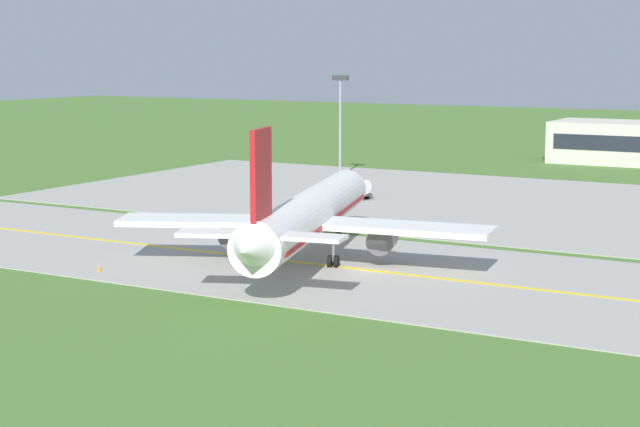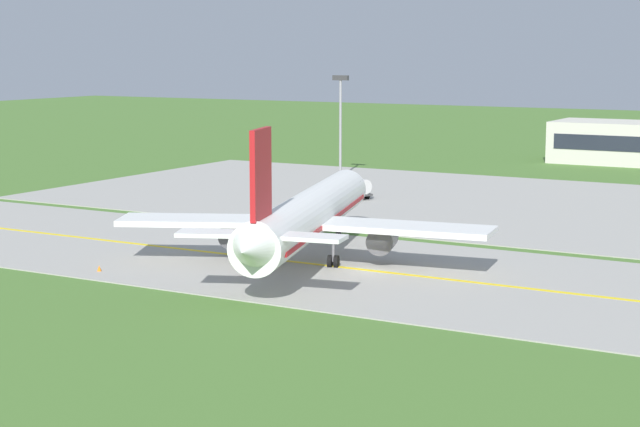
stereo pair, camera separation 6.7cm
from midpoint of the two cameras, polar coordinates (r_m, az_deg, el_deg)
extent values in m
plane|color=#47702D|center=(87.58, 2.54, -3.15)|extent=(500.00, 500.00, 0.00)
cube|color=#9E9B93|center=(87.57, 2.54, -3.12)|extent=(240.00, 28.00, 0.10)
cube|color=#9E9B93|center=(123.22, 15.63, 0.06)|extent=(140.00, 52.00, 0.10)
cube|color=yellow|center=(87.56, 2.54, -3.08)|extent=(220.00, 0.60, 0.01)
cylinder|color=white|center=(90.52, -0.64, -0.05)|extent=(13.69, 33.70, 4.00)
cone|color=white|center=(108.14, 1.55, 1.41)|extent=(4.39, 3.59, 3.80)
cone|color=white|center=(72.92, -3.93, -1.92)|extent=(4.18, 4.05, 3.40)
cube|color=red|center=(90.60, -0.64, -0.36)|extent=(12.98, 31.12, 0.36)
cube|color=#1E232D|center=(105.91, 1.33, 1.64)|extent=(3.78, 2.71, 0.70)
cube|color=white|center=(90.82, -6.19, -0.39)|extent=(15.63, 10.66, 0.50)
cylinder|color=#47474C|center=(92.32, -4.60, -1.09)|extent=(3.19, 3.92, 2.30)
cylinder|color=black|center=(93.83, -4.31, -0.93)|extent=(2.08, 0.85, 2.10)
cube|color=white|center=(86.93, 4.49, -0.78)|extent=(15.56, 7.06, 0.50)
cylinder|color=#47474C|center=(89.41, 3.39, -1.41)|extent=(3.19, 3.92, 2.30)
cylinder|color=black|center=(90.96, 3.55, -1.23)|extent=(2.08, 0.85, 2.10)
cube|color=red|center=(75.41, -3.24, 2.17)|extent=(1.66, 4.33, 6.50)
cube|color=white|center=(76.79, -5.55, -1.09)|extent=(6.46, 4.54, 0.30)
cube|color=white|center=(75.08, -0.90, -1.28)|extent=(6.34, 3.49, 0.30)
cylinder|color=slate|center=(103.51, 1.00, -0.50)|extent=(0.24, 0.24, 1.65)
cylinder|color=black|center=(103.65, 1.00, -0.95)|extent=(0.65, 1.15, 1.10)
cylinder|color=slate|center=(89.72, -2.55, -1.97)|extent=(0.24, 0.24, 1.65)
cylinder|color=black|center=(89.95, -2.71, -2.47)|extent=(0.65, 1.15, 1.10)
cylinder|color=black|center=(89.81, -2.37, -2.49)|extent=(0.65, 1.15, 1.10)
cylinder|color=slate|center=(88.53, 0.71, -2.10)|extent=(0.24, 0.24, 1.65)
cylinder|color=black|center=(88.75, 0.53, -2.62)|extent=(0.65, 1.15, 1.10)
cylinder|color=black|center=(88.64, 0.88, -2.63)|extent=(0.65, 1.15, 1.10)
cube|color=red|center=(131.75, 1.17, 1.57)|extent=(2.51, 2.60, 1.80)
cube|color=#1E232D|center=(132.33, 0.98, 1.74)|extent=(0.93, 1.70, 0.81)
cylinder|color=silver|center=(129.30, 1.94, 1.54)|extent=(4.56, 3.49, 1.80)
cube|color=#383838|center=(129.43, 1.94, 1.09)|extent=(4.70, 3.76, 0.24)
cylinder|color=orange|center=(131.63, 1.18, 2.01)|extent=(0.20, 0.20, 0.18)
cylinder|color=black|center=(131.32, 0.82, 1.09)|extent=(0.94, 0.67, 0.90)
cylinder|color=black|center=(132.46, 1.53, 1.15)|extent=(0.94, 0.67, 0.90)
cylinder|color=black|center=(128.19, 1.78, 0.89)|extent=(0.94, 0.67, 0.90)
cylinder|color=black|center=(129.41, 2.53, 0.97)|extent=(0.94, 0.67, 0.90)
cylinder|color=gray|center=(149.31, 1.09, 4.56)|extent=(0.36, 0.36, 14.00)
cube|color=#333333|center=(148.93, 1.10, 7.38)|extent=(2.40, 0.50, 0.70)
cone|color=orange|center=(88.93, -11.92, -2.95)|extent=(0.44, 0.44, 0.60)
camera|label=1|loc=(0.03, -90.02, 0.00)|focal=58.95mm
camera|label=2|loc=(0.03, 89.98, 0.00)|focal=58.95mm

